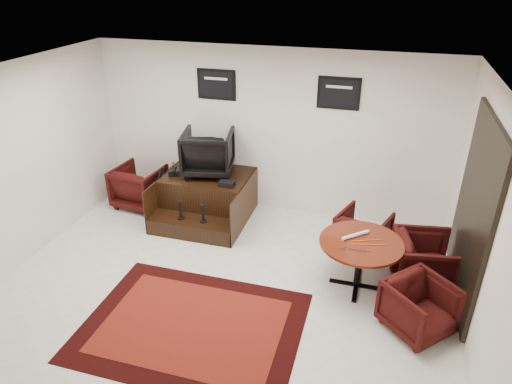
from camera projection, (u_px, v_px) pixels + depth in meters
ground at (221, 292)px, 6.11m from camera, size 6.00×6.00×0.00m
room_shell at (252, 170)px, 5.30m from camera, size 6.02×5.02×2.81m
area_rug at (192, 326)px, 5.53m from camera, size 2.61×1.96×0.01m
shine_podium at (207, 198)px, 7.79m from camera, size 1.45×1.50×0.75m
shine_chair at (208, 150)px, 7.55m from camera, size 0.93×0.89×0.83m
shoes_pair at (176, 171)px, 7.68m from camera, size 0.29×0.32×0.10m
polish_kit at (227, 184)px, 7.27m from camera, size 0.24×0.17×0.08m
umbrella_black at (156, 190)px, 7.78m from camera, size 0.35×0.13×0.94m
umbrella_hooked at (160, 185)px, 7.99m from camera, size 0.33×0.12×0.89m
armchair_side at (139, 184)px, 8.12m from camera, size 0.86×0.82×0.81m
meeting_table at (361, 247)px, 5.94m from camera, size 1.09×1.09×0.71m
table_chair_back at (363, 231)px, 6.82m from camera, size 0.87×0.84×0.71m
table_chair_window at (425, 259)px, 6.10m from camera, size 0.83×0.88×0.79m
table_chair_corner at (420, 306)px, 5.33m from camera, size 0.96×0.96×0.72m
paper_roll at (356, 235)px, 6.00m from camera, size 0.34×0.32×0.05m
table_clutter at (365, 244)px, 5.84m from camera, size 0.56×0.40×0.01m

